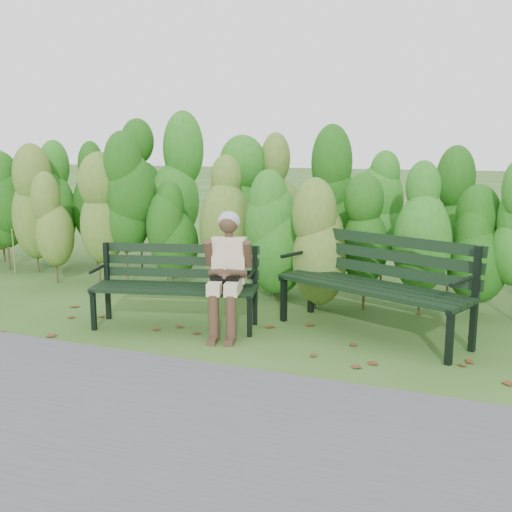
% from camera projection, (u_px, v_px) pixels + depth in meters
% --- Properties ---
extents(ground, '(80.00, 80.00, 0.00)m').
position_uv_depth(ground, '(244.00, 333.00, 6.22)').
color(ground, '#284E19').
extents(footpath, '(60.00, 2.50, 0.01)m').
position_uv_depth(footpath, '(124.00, 423.00, 4.21)').
color(footpath, '#474749').
rests_on(footpath, ground).
extents(hedge_band, '(11.04, 1.67, 2.42)m').
position_uv_depth(hedge_band, '(299.00, 197.00, 7.69)').
color(hedge_band, '#47381E').
rests_on(hedge_band, ground).
extents(leaf_litter, '(5.88, 2.08, 0.01)m').
position_uv_depth(leaf_litter, '(219.00, 340.00, 5.97)').
color(leaf_litter, brown).
rests_on(leaf_litter, ground).
extents(bench_left, '(1.82, 0.96, 0.87)m').
position_uv_depth(bench_left, '(177.00, 279.00, 6.40)').
color(bench_left, black).
rests_on(bench_left, ground).
extents(bench_right, '(2.12, 1.37, 1.01)m').
position_uv_depth(bench_right, '(378.00, 277.00, 6.12)').
color(bench_right, black).
rests_on(bench_right, ground).
extents(seated_woman, '(0.52, 0.77, 1.26)m').
position_uv_depth(seated_woman, '(227.00, 265.00, 6.12)').
color(seated_woman, beige).
rests_on(seated_woman, ground).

